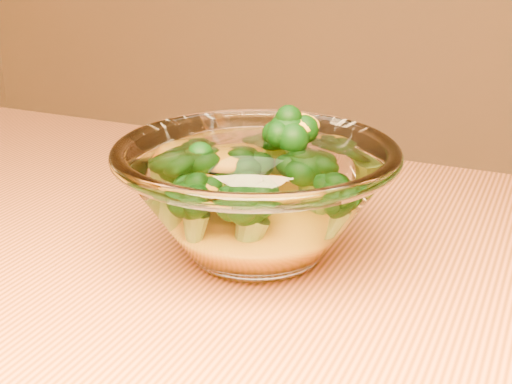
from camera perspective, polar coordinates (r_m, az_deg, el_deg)
glass_bowl at (r=0.52m, az=0.00°, el=-0.46°), size 0.21×0.21×0.09m
cheese_sauce at (r=0.53m, az=0.00°, el=-2.42°), size 0.11×0.11×0.03m
broccoli_heap at (r=0.52m, az=0.06°, el=1.09°), size 0.15×0.14×0.08m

